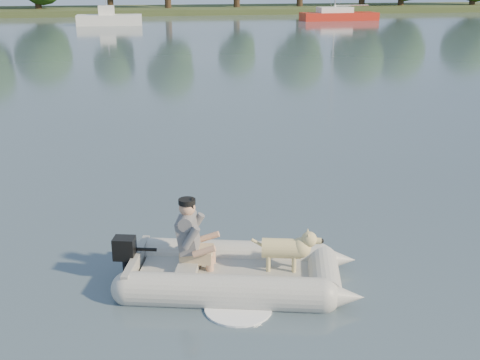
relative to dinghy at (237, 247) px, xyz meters
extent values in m
plane|color=slate|center=(-0.01, 0.40, -0.54)|extent=(160.00, 160.00, 0.00)
cube|color=#47512D|center=(-0.01, 62.40, -0.29)|extent=(160.00, 12.00, 0.70)
cylinder|color=#332316|center=(-9.91, 61.73, 0.93)|extent=(0.70, 0.70, 2.94)
cube|color=red|center=(18.46, 47.54, -0.28)|extent=(7.16, 2.31, 0.89)
cube|color=white|center=(18.01, 47.53, 0.39)|extent=(3.15, 1.67, 0.53)
camera|label=1|loc=(-1.33, -7.21, 3.46)|focal=45.00mm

